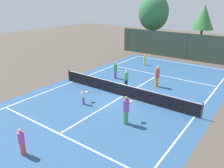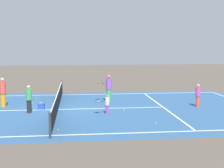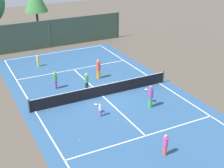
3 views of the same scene
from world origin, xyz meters
TOP-DOWN VIEW (x-y plane):
  - ground_plane at (0.00, 0.00)m, footprint 80.00×80.00m
  - court_surface at (0.00, 0.00)m, footprint 13.00×25.00m
  - tennis_net at (0.00, 0.00)m, footprint 11.90×0.10m
  - perimeter_fence at (0.00, 14.00)m, footprint 18.00×0.12m
  - player_0 at (-0.71, 1.57)m, footprint 0.34×0.34m
  - player_1 at (-1.52, -2.76)m, footprint 0.44×0.82m
  - player_2 at (-0.08, -8.58)m, footprint 0.30×0.30m
  - player_3 at (2.38, -3.27)m, footprint 0.40×0.96m
  - player_4 at (-2.90, 3.10)m, footprint 0.33×0.33m
  - player_5 at (-2.84, 8.78)m, footprint 0.25×0.25m
  - player_6 at (1.22, 3.41)m, footprint 0.39×0.39m
  - ball_crate at (0.22, 1.00)m, footprint 0.44×0.39m
  - tennis_ball_0 at (2.10, 1.76)m, footprint 0.07×0.07m
  - tennis_ball_2 at (-4.80, 5.68)m, footprint 0.07×0.07m
  - tennis_ball_3 at (-0.73, -3.87)m, footprint 0.07×0.07m
  - tennis_ball_4 at (-5.12, 5.61)m, footprint 0.07×0.07m
  - tennis_ball_5 at (-2.31, 7.65)m, footprint 0.07×0.07m
  - tennis_ball_6 at (-3.99, -4.93)m, footprint 0.07×0.07m
  - tennis_ball_7 at (-4.65, -0.25)m, footprint 0.07×0.07m
  - tennis_ball_8 at (4.07, 1.77)m, footprint 0.07×0.07m
  - tennis_ball_9 at (0.70, 7.78)m, footprint 0.07×0.07m

SIDE VIEW (x-z plane):
  - ground_plane at x=0.00m, z-range 0.00..0.00m
  - court_surface at x=0.00m, z-range 0.00..0.01m
  - tennis_ball_0 at x=2.10m, z-range 0.00..0.07m
  - tennis_ball_2 at x=-4.80m, z-range 0.00..0.07m
  - tennis_ball_3 at x=-0.73m, z-range 0.00..0.07m
  - tennis_ball_4 at x=-5.12m, z-range 0.00..0.07m
  - tennis_ball_5 at x=-2.31m, z-range 0.00..0.07m
  - tennis_ball_6 at x=-3.99m, z-range 0.00..0.07m
  - tennis_ball_7 at x=-4.65m, z-range 0.00..0.07m
  - tennis_ball_8 at x=4.07m, z-range 0.00..0.07m
  - tennis_ball_9 at x=0.70m, z-range 0.00..0.07m
  - ball_crate at x=0.22m, z-range -0.03..0.39m
  - tennis_net at x=0.00m, z-range -0.04..1.06m
  - player_1 at x=-1.52m, z-range 0.03..1.11m
  - player_5 at x=-2.84m, z-range 0.01..1.17m
  - player_2 at x=-0.08m, z-range 0.02..1.43m
  - player_4 at x=-2.90m, z-range 0.02..1.56m
  - player_0 at x=-0.71m, z-range 0.02..1.59m
  - player_3 at x=2.38m, z-range 0.03..1.82m
  - player_6 at x=1.22m, z-range 0.02..1.84m
  - perimeter_fence at x=0.00m, z-range 0.00..3.20m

